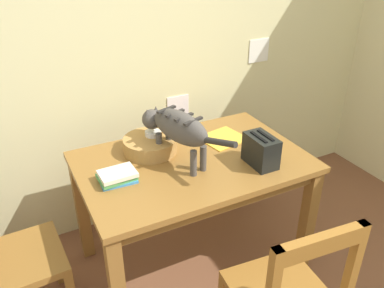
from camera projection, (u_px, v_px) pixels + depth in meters
name	position (u px, v px, depth m)	size (l,w,h in m)	color
wall_rear	(144.00, 45.00, 2.55)	(4.33, 0.11, 2.50)	beige
dining_table	(192.00, 174.00, 2.28)	(1.27, 0.83, 0.76)	brown
cat	(177.00, 128.00, 2.13)	(0.26, 0.65, 0.31)	#4B4640
saucer_bowl	(153.00, 146.00, 2.35)	(0.19, 0.19, 0.03)	#48904F
coffee_mug	(153.00, 137.00, 2.32)	(0.13, 0.09, 0.08)	white
magazine	(223.00, 138.00, 2.46)	(0.25, 0.23, 0.01)	yellow
book_stack	(117.00, 176.00, 2.04)	(0.19, 0.15, 0.06)	#3C89C9
wicker_basket	(150.00, 145.00, 2.30)	(0.31, 0.31, 0.09)	#B08041
toaster	(261.00, 150.00, 2.16)	(0.12, 0.20, 0.18)	black
wooden_chair_far	(10.00, 259.00, 1.99)	(0.44, 0.44, 0.92)	brown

